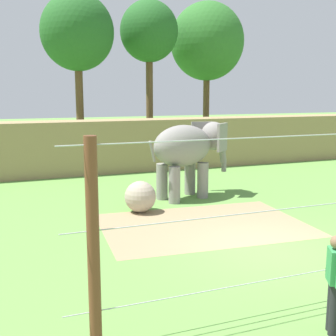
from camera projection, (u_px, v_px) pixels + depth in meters
name	position (u px, v px, depth m)	size (l,w,h in m)	color
ground_plane	(269.00, 250.00, 11.04)	(120.00, 120.00, 0.00)	#609342
dirt_patch	(204.00, 225.00, 13.10)	(6.02, 4.16, 0.01)	#937F5B
embankment_wall	(130.00, 145.00, 22.17)	(36.00, 1.80, 2.56)	#997F56
elephant	(189.00, 149.00, 16.24)	(3.66, 2.08, 2.80)	gray
enrichment_ball	(140.00, 197.00, 14.42)	(1.04, 1.04, 1.04)	tan
zookeeper	(335.00, 280.00, 7.09)	(0.37, 0.57, 1.67)	#232328
tree_far_left	(77.00, 33.00, 24.64)	(4.13, 4.13, 9.42)	brown
tree_left_of_centre	(207.00, 42.00, 30.16)	(5.06, 5.06, 10.02)	brown
tree_behind_wall	(149.00, 33.00, 27.14)	(3.60, 3.60, 9.54)	brown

